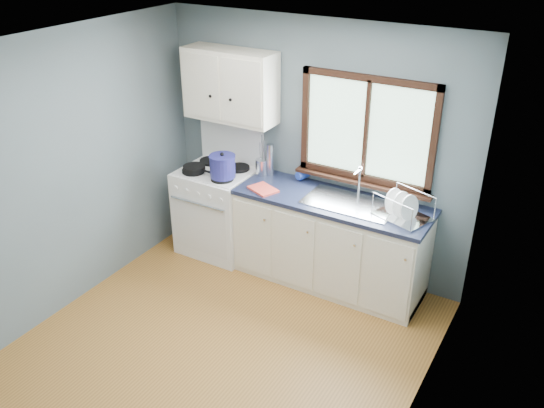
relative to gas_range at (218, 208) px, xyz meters
The scene contains 18 objects.
floor 1.82m from the gas_range, 57.18° to the right, with size 3.20×3.60×0.02m, color #A0692B.
ceiling 2.67m from the gas_range, 57.18° to the right, with size 3.20×3.60×0.02m, color white.
wall_back 1.26m from the gas_range, 19.54° to the left, with size 3.20×0.02×2.50m, color slate.
wall_left 1.78m from the gas_range, 114.14° to the right, with size 0.02×3.60×2.50m, color slate.
wall_right 3.05m from the gas_range, 29.91° to the right, with size 0.02×3.60×2.50m, color slate.
gas_range is the anchor object (origin of this frame).
base_cabinets 1.31m from the gas_range, ahead, with size 1.85×0.60×0.88m.
countertop 1.37m from the gas_range, ahead, with size 1.89×0.64×0.04m, color black.
sink 1.53m from the gas_range, ahead, with size 0.84×0.46×0.44m.
window 1.81m from the gas_range, 11.37° to the left, with size 1.36×0.10×1.03m.
upper_cabinets 1.32m from the gas_range, 56.70° to the left, with size 0.95×0.35×0.70m.
skillet 0.54m from the gas_range, 135.11° to the right, with size 0.35×0.24×0.05m.
stockpot 0.63m from the gas_range, 38.54° to the right, with size 0.30×0.30×0.26m.
utensil_crock 0.70m from the gas_range, 21.14° to the left, with size 0.17×0.17×0.42m.
thermos 0.82m from the gas_range, 21.32° to the left, with size 0.08×0.08×0.33m, color silver.
soap_bottle 1.03m from the gas_range, 14.28° to the left, with size 0.10×0.10×0.26m, color #2442AE.
dish_towel 0.79m from the gas_range, 12.40° to the right, with size 0.27×0.20×0.02m, color #EA4737.
dish_rack 2.04m from the gas_range, ahead, with size 0.54×0.47×0.23m.
Camera 1 is at (2.30, -2.94, 3.32)m, focal length 38.00 mm.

